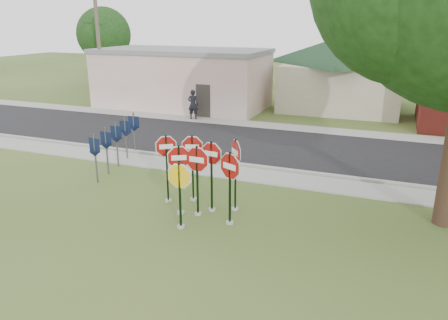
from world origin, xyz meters
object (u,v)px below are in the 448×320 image
at_px(stop_sign_left, 179,170).
at_px(pedestrian, 193,104).
at_px(utility_pole_near, 98,38).
at_px(stop_sign_center, 197,171).
at_px(stop_sign_yellow, 180,187).

height_order(stop_sign_left, pedestrian, stop_sign_left).
bearing_deg(utility_pole_near, stop_sign_center, -45.01).
bearing_deg(stop_sign_left, utility_pole_near, 133.53).
height_order(stop_sign_yellow, stop_sign_left, stop_sign_left).
height_order(utility_pole_near, pedestrian, utility_pole_near).
xyz_separation_m(stop_sign_yellow, stop_sign_left, (-0.49, 0.94, 0.18)).
relative_size(utility_pole_near, pedestrian, 5.03).
bearing_deg(stop_sign_yellow, stop_sign_center, 84.98).
bearing_deg(stop_sign_center, utility_pole_near, 134.99).
bearing_deg(pedestrian, stop_sign_yellow, 105.31).
relative_size(stop_sign_yellow, utility_pole_near, 0.24).
height_order(stop_sign_center, pedestrian, stop_sign_center).
distance_m(stop_sign_yellow, stop_sign_left, 1.07).
bearing_deg(stop_sign_center, pedestrian, 115.99).
bearing_deg(stop_sign_left, stop_sign_yellow, -62.57).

